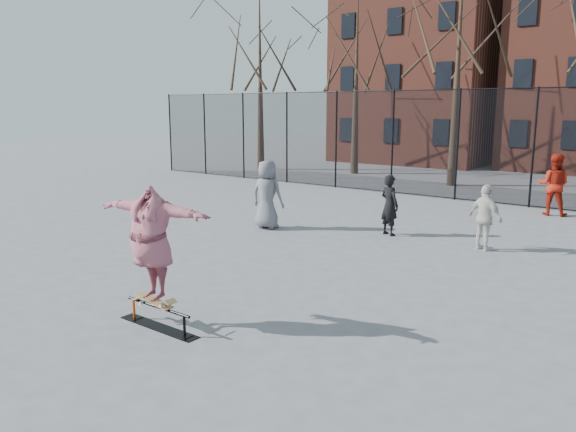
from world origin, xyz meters
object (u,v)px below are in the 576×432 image
Objects in this scene: skateboard at (154,302)px; skater at (151,244)px; bystander_grey at (267,195)px; bystander_black at (389,205)px; bystander_red at (554,185)px; skate_rail at (158,319)px; bystander_white at (485,218)px.

skateboard is 0.91m from skater.
bystander_black is (3.07, 1.35, -0.15)m from bystander_grey.
skateboard is 13.82m from bystander_red.
bystander_red is at bearing -139.03° from bystander_grey.
bystander_red is (5.79, 7.00, 0.01)m from bystander_grey.
bystander_black is at bearing 91.55° from skate_rail.
skate_rail is 0.83× the size of bystander_red.
bystander_red reaches higher than bystander_grey.
bystander_red is at bearing -96.53° from bystander_black.
bystander_grey reaches higher than bystander_white.
skateboard is 7.92m from bystander_black.
bystander_red is 1.23× the size of bystander_white.
skateboard is 0.40× the size of bystander_red.
bystander_red reaches higher than bystander_white.
skate_rail is 1.00× the size of bystander_black.
bystander_red reaches higher than bystander_black.
bystander_black reaches higher than bystander_white.
bystander_white is at bearing 73.46° from skate_rail.
bystander_grey is at bearing 116.59° from skate_rail.
skater is 1.32× the size of bystander_black.
bystander_white is (2.41, 7.84, 0.39)m from skateboard.
bystander_white is at bearing -176.52° from bystander_grey.
skater reaches higher than skate_rail.
bystander_grey is (-3.21, 6.56, 0.56)m from skateboard.
bystander_grey is 1.22× the size of bystander_white.
skater is at bearing 180.00° from skate_rail.
skate_rail is 1.02× the size of bystander_white.
skateboard is at bearing 180.00° from skate_rail.
bystander_black is 0.83× the size of bystander_red.
bystander_red reaches higher than skateboard.
skater is 13.81m from bystander_red.
bystander_black is (-0.21, 7.91, 0.66)m from skate_rail.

